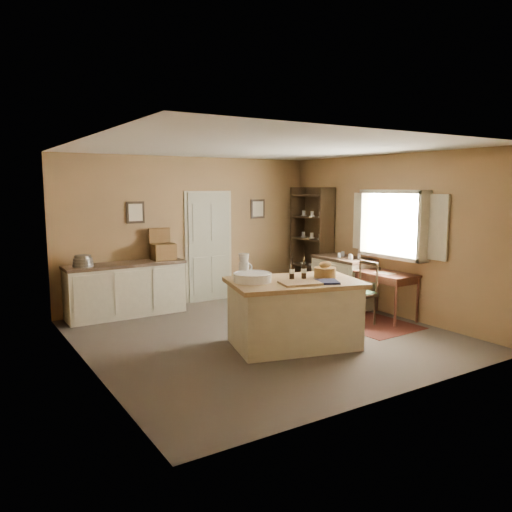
{
  "coord_description": "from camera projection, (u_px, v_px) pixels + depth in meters",
  "views": [
    {
      "loc": [
        -3.88,
        -5.91,
        2.17
      ],
      "look_at": [
        -0.01,
        0.24,
        1.15
      ],
      "focal_mm": 35.0,
      "sensor_mm": 36.0,
      "label": 1
    }
  ],
  "objects": [
    {
      "name": "rug",
      "position": [
        365.0,
        322.0,
        8.0
      ],
      "size": [
        1.16,
        1.64,
        0.01
      ],
      "primitive_type": "cube",
      "rotation": [
        0.0,
        0.0,
        0.04
      ],
      "color": "#44170D",
      "rests_on": "ground"
    },
    {
      "name": "ground",
      "position": [
        265.0,
        335.0,
        7.3
      ],
      "size": [
        5.0,
        5.0,
        0.0
      ],
      "primitive_type": "plane",
      "color": "brown",
      "rests_on": "ground"
    },
    {
      "name": "wall_right",
      "position": [
        388.0,
        235.0,
        8.44
      ],
      "size": [
        0.1,
        5.0,
        2.7
      ],
      "primitive_type": "cube",
      "color": "olive",
      "rests_on": "ground"
    },
    {
      "name": "work_island",
      "position": [
        293.0,
        311.0,
        6.79
      ],
      "size": [
        1.96,
        1.53,
        1.2
      ],
      "rotation": [
        0.0,
        0.0,
        -0.26
      ],
      "color": "beige",
      "rests_on": "ground"
    },
    {
      "name": "ceiling",
      "position": [
        265.0,
        148.0,
        6.93
      ],
      "size": [
        5.0,
        5.0,
        0.0
      ],
      "primitive_type": "plane",
      "color": "silver",
      "rests_on": "wall_back"
    },
    {
      "name": "wall_left",
      "position": [
        86.0,
        257.0,
        5.79
      ],
      "size": [
        0.1,
        5.0,
        2.7
      ],
      "primitive_type": "cube",
      "color": "olive",
      "rests_on": "ground"
    },
    {
      "name": "framed_prints",
      "position": [
        201.0,
        211.0,
        9.24
      ],
      "size": [
        2.82,
        0.02,
        0.38
      ],
      "color": "black",
      "rests_on": "ground"
    },
    {
      "name": "sideboard",
      "position": [
        126.0,
        288.0,
        8.37
      ],
      "size": [
        1.98,
        0.56,
        1.18
      ],
      "color": "beige",
      "rests_on": "ground"
    },
    {
      "name": "desk_chair",
      "position": [
        358.0,
        294.0,
        7.83
      ],
      "size": [
        0.46,
        0.46,
        0.97
      ],
      "primitive_type": null,
      "rotation": [
        0.0,
        0.0,
        -0.0
      ],
      "color": "black",
      "rests_on": "ground"
    },
    {
      "name": "right_cabinet",
      "position": [
        343.0,
        281.0,
        9.04
      ],
      "size": [
        0.63,
        1.13,
        0.99
      ],
      "color": "beige",
      "rests_on": "ground"
    },
    {
      "name": "door",
      "position": [
        209.0,
        246.0,
        9.41
      ],
      "size": [
        0.97,
        0.06,
        2.11
      ],
      "primitive_type": "cube",
      "color": "#A8A78E",
      "rests_on": "ground"
    },
    {
      "name": "writing_desk",
      "position": [
        386.0,
        279.0,
        8.15
      ],
      "size": [
        0.58,
        0.96,
        0.82
      ],
      "color": "#3E1D14",
      "rests_on": "ground"
    },
    {
      "name": "wall_back",
      "position": [
        191.0,
        231.0,
        9.21
      ],
      "size": [
        5.0,
        0.1,
        2.7
      ],
      "primitive_type": "cube",
      "color": "olive",
      "rests_on": "ground"
    },
    {
      "name": "shelving_unit",
      "position": [
        313.0,
        242.0,
        9.93
      ],
      "size": [
        0.37,
        0.97,
        2.15
      ],
      "color": "black",
      "rests_on": "ground"
    },
    {
      "name": "wall_front",
      "position": [
        401.0,
        268.0,
        5.02
      ],
      "size": [
        5.0,
        0.1,
        2.7
      ],
      "primitive_type": "cube",
      "color": "olive",
      "rests_on": "ground"
    },
    {
      "name": "window",
      "position": [
        395.0,
        224.0,
        8.2
      ],
      "size": [
        0.25,
        1.99,
        1.12
      ],
      "color": "beige",
      "rests_on": "ground"
    }
  ]
}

